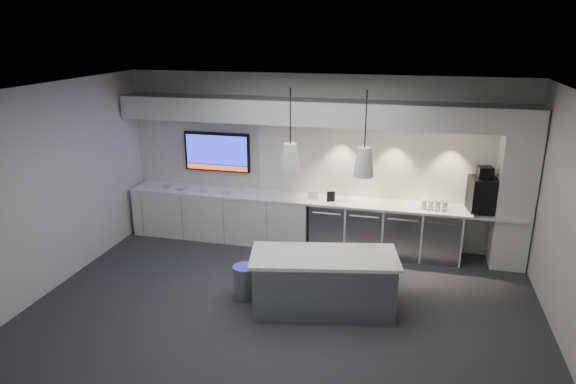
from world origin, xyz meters
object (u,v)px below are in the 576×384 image
(island, at_px, (324,283))
(coffee_machine, at_px, (483,193))
(bin, at_px, (245,282))
(wall_tv, at_px, (217,152))

(island, relative_size, coffee_machine, 2.85)
(bin, relative_size, coffee_machine, 0.67)
(bin, bearing_deg, wall_tv, 118.92)
(wall_tv, relative_size, bin, 2.51)
(coffee_machine, bearing_deg, bin, -156.78)
(bin, bearing_deg, coffee_machine, 31.85)
(island, distance_m, bin, 1.16)
(wall_tv, distance_m, bin, 2.96)
(island, relative_size, bin, 4.22)
(wall_tv, height_order, island, wall_tv)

